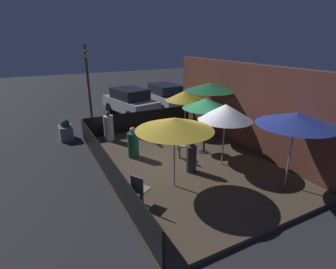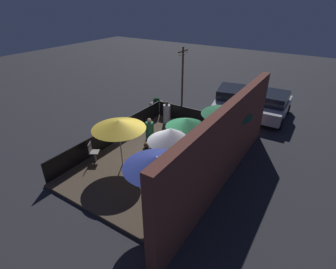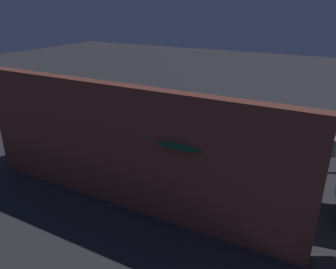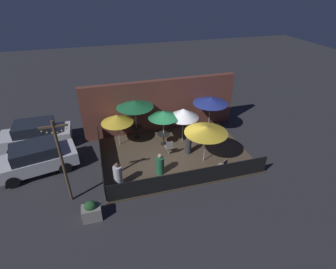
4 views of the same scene
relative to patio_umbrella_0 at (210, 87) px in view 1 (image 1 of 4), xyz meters
The scene contains 22 objects.
ground_plane 3.84m from the patio_umbrella_0, 53.29° to the right, with size 60.00×60.00×0.00m, color #2D2D33.
patio_deck 3.81m from the patio_umbrella_0, 53.29° to the right, with size 8.32×5.74×0.12m.
building_wall 2.03m from the patio_umbrella_0, 22.00° to the left, with size 9.92×0.36×3.52m.
fence_front 5.80m from the patio_umbrella_0, 71.16° to the right, with size 8.12×0.05×0.95m.
fence_side_left 3.81m from the patio_umbrella_0, 134.47° to the right, with size 0.05×5.54×0.95m.
patio_umbrella_0 is the anchor object (origin of this frame).
patio_umbrella_1 1.90m from the patio_umbrella_0, 40.10° to the right, with size 1.78×1.78×2.20m.
patio_umbrella_2 1.39m from the patio_umbrella_0, 155.49° to the right, with size 1.88×1.88×2.01m.
patio_umbrella_3 4.70m from the patio_umbrella_0, 48.10° to the right, with size 2.29×2.29×2.20m.
patio_umbrella_4 2.93m from the patio_umbrella_0, 25.28° to the right, with size 1.86×1.86×2.23m.
patio_umbrella_5 4.74m from the patio_umbrella_0, ahead, with size 2.22×2.22×2.35m.
dining_table_0 1.74m from the patio_umbrella_0, 116.57° to the left, with size 0.72×0.72×0.75m.
dining_table_1 2.56m from the patio_umbrella_0, 40.10° to the right, with size 0.75×0.75×0.73m.
patio_chair_0 3.32m from the patio_umbrella_0, 59.26° to the right, with size 0.40×0.40×0.95m.
patio_chair_1 6.26m from the patio_umbrella_0, 53.11° to the right, with size 0.55×0.55×0.93m.
patron_0 4.00m from the patio_umbrella_0, 44.45° to the right, with size 0.36×0.36×1.18m.
patron_1 4.82m from the patio_umbrella_0, 111.44° to the right, with size 0.60×0.60×1.34m.
patron_2 4.28m from the patio_umbrella_0, 82.10° to the right, with size 0.50×0.50×1.20m.
planter_box 6.88m from the patio_umbrella_0, 116.97° to the right, with size 0.80×0.56×0.97m.
light_post 5.91m from the patio_umbrella_0, 131.10° to the right, with size 1.10×0.12×4.16m.
parked_car_0 6.08m from the patio_umbrella_0, 162.42° to the right, with size 4.23×2.47×1.62m.
parked_car_1 6.21m from the patio_umbrella_0, behind, with size 4.01×1.86×1.62m.
Camera 1 is at (7.57, -4.55, 4.40)m, focal length 28.00 mm.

